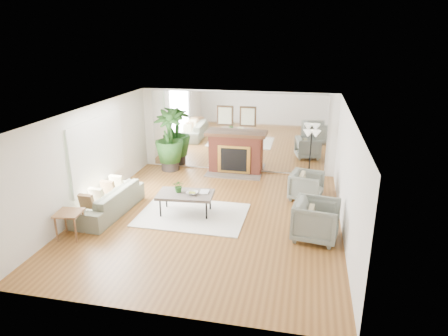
% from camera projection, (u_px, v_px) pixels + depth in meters
% --- Properties ---
extents(ground, '(7.00, 7.00, 0.00)m').
position_uv_depth(ground, '(210.00, 217.00, 9.42)').
color(ground, brown).
rests_on(ground, ground).
extents(wall_left, '(0.02, 7.00, 2.50)m').
position_uv_depth(wall_left, '(89.00, 159.00, 9.60)').
color(wall_left, silver).
rests_on(wall_left, ground).
extents(wall_right, '(0.02, 7.00, 2.50)m').
position_uv_depth(wall_right, '(347.00, 176.00, 8.44)').
color(wall_right, silver).
rests_on(wall_right, ground).
extents(wall_back, '(6.00, 0.02, 2.50)m').
position_uv_depth(wall_back, '(237.00, 132.00, 12.25)').
color(wall_back, silver).
rests_on(wall_back, ground).
extents(mirror_panel, '(5.40, 0.04, 2.40)m').
position_uv_depth(mirror_panel, '(236.00, 132.00, 12.24)').
color(mirror_panel, silver).
rests_on(mirror_panel, wall_back).
extents(window_panel, '(0.04, 2.40, 1.50)m').
position_uv_depth(window_panel, '(98.00, 150.00, 9.94)').
color(window_panel, '#B2E09E').
rests_on(window_panel, wall_left).
extents(fireplace, '(1.85, 0.83, 2.05)m').
position_uv_depth(fireplace, '(235.00, 152.00, 12.23)').
color(fireplace, maroon).
rests_on(fireplace, ground).
extents(area_rug, '(2.53, 1.82, 0.03)m').
position_uv_depth(area_rug, '(192.00, 215.00, 9.51)').
color(area_rug, white).
rests_on(area_rug, ground).
extents(coffee_table, '(1.37, 0.87, 0.53)m').
position_uv_depth(coffee_table, '(185.00, 195.00, 9.45)').
color(coffee_table, '#5D534A').
rests_on(coffee_table, ground).
extents(sofa, '(0.99, 2.22, 0.63)m').
position_uv_depth(sofa, '(108.00, 201.00, 9.55)').
color(sofa, gray).
rests_on(sofa, ground).
extents(armchair_back, '(0.95, 0.93, 0.73)m').
position_uv_depth(armchair_back, '(306.00, 186.00, 10.35)').
color(armchair_back, slate).
rests_on(armchair_back, ground).
extents(armchair_front, '(1.05, 1.02, 0.84)m').
position_uv_depth(armchair_front, '(316.00, 220.00, 8.32)').
color(armchair_front, slate).
rests_on(armchair_front, ground).
extents(side_table, '(0.57, 0.57, 0.59)m').
position_uv_depth(side_table, '(69.00, 216.00, 8.34)').
color(side_table, brown).
rests_on(side_table, ground).
extents(potted_ficus, '(0.98, 0.98, 1.93)m').
position_uv_depth(potted_ficus, '(169.00, 138.00, 12.36)').
color(potted_ficus, black).
rests_on(potted_ficus, ground).
extents(floor_lamp, '(0.49, 0.27, 1.51)m').
position_uv_depth(floor_lamp, '(312.00, 138.00, 11.36)').
color(floor_lamp, black).
rests_on(floor_lamp, ground).
extents(tabletop_plant, '(0.31, 0.28, 0.30)m').
position_uv_depth(tabletop_plant, '(179.00, 186.00, 9.48)').
color(tabletop_plant, '#2F5820').
rests_on(tabletop_plant, coffee_table).
extents(fruit_bowl, '(0.28, 0.28, 0.07)m').
position_uv_depth(fruit_bowl, '(192.00, 193.00, 9.37)').
color(fruit_bowl, brown).
rests_on(fruit_bowl, coffee_table).
extents(book, '(0.24, 0.31, 0.02)m').
position_uv_depth(book, '(200.00, 192.00, 9.51)').
color(book, brown).
rests_on(book, coffee_table).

